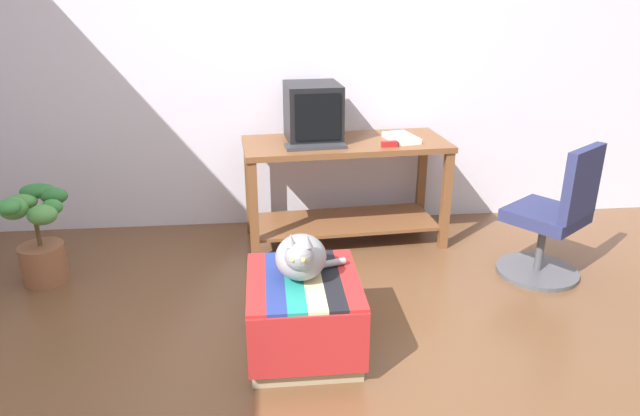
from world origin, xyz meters
The scene contains 11 objects.
ground_plane centered at (0.00, 0.00, 0.00)m, with size 14.00×14.00×0.00m, color brown.
back_wall centered at (0.00, 2.05, 1.30)m, with size 8.00×0.10×2.60m, color silver.
desk centered at (0.33, 1.60, 0.51)m, with size 1.46×0.69×0.75m.
tv_monitor centered at (0.10, 1.67, 0.94)m, with size 0.40×0.44×0.39m.
keyboard centered at (0.10, 1.45, 0.76)m, with size 0.40×0.15×0.02m, color #333338.
book centered at (0.72, 1.58, 0.77)m, with size 0.17×0.29×0.04m, color white.
ottoman_with_blanket centered at (-0.07, 0.25, 0.21)m, with size 0.56×0.65×0.41m.
cat centered at (-0.08, 0.27, 0.53)m, with size 0.39×0.36×0.28m.
potted_plant centered at (-1.66, 1.15, 0.31)m, with size 0.37×0.41×0.62m.
office_chair centered at (1.55, 0.89, 0.39)m, with size 0.59×0.59×0.89m.
stapler centered at (0.60, 1.42, 0.77)m, with size 0.04×0.11×0.04m, color #A31E1E.
Camera 1 is at (-0.24, -2.25, 1.76)m, focal length 32.09 mm.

